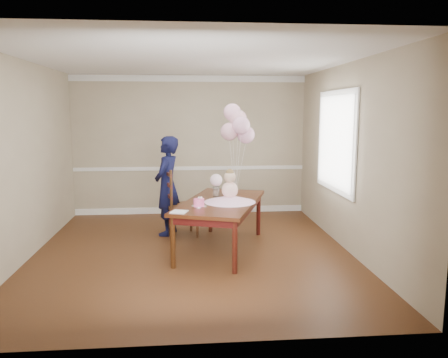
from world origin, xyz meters
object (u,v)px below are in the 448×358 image
(dining_table_top, at_px, (221,202))
(dining_chair_seat, at_px, (182,206))
(birthday_cake, at_px, (199,202))
(woman, at_px, (167,186))

(dining_table_top, distance_m, dining_chair_seat, 0.99)
(birthday_cake, bearing_deg, woman, 111.13)
(dining_table_top, bearing_deg, dining_chair_seat, 144.74)
(dining_chair_seat, xyz_separation_m, woman, (-0.24, 0.11, 0.32))
(dining_table_top, distance_m, birthday_cake, 0.49)
(birthday_cake, height_order, dining_chair_seat, birthday_cake)
(birthday_cake, height_order, woman, woman)
(dining_table_top, distance_m, woman, 1.20)
(dining_table_top, height_order, dining_chair_seat, dining_table_top)
(dining_chair_seat, height_order, woman, woman)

